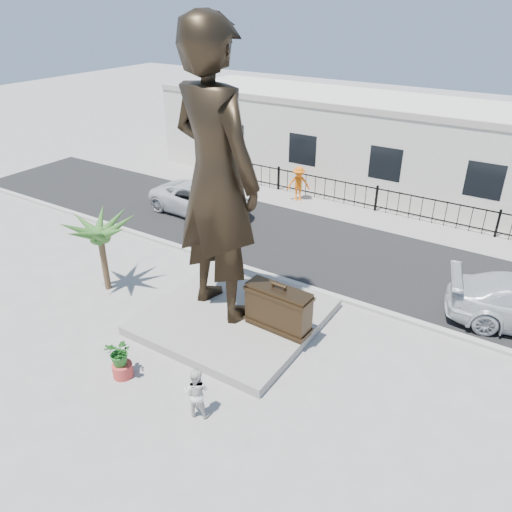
{
  "coord_description": "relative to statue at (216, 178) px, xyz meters",
  "views": [
    {
      "loc": [
        7.35,
        -9.43,
        9.5
      ],
      "look_at": [
        0.0,
        2.0,
        2.3
      ],
      "focal_mm": 35.0,
      "sensor_mm": 36.0,
      "label": 1
    }
  ],
  "objects": [
    {
      "name": "fence",
      "position": [
        1.11,
        11.21,
        -4.13
      ],
      "size": [
        22.0,
        0.1,
        1.2
      ],
      "primitive_type": "cube",
      "color": "black",
      "rests_on": "ground"
    },
    {
      "name": "plinth",
      "position": [
        0.61,
        -0.09,
        -4.58
      ],
      "size": [
        5.2,
        5.2,
        0.3
      ],
      "primitive_type": "cube",
      "color": "gray",
      "rests_on": "ground"
    },
    {
      "name": "palm_tree",
      "position": [
        -4.39,
        -0.93,
        -4.73
      ],
      "size": [
        1.8,
        1.8,
        3.2
      ],
      "primitive_type": null,
      "color": "#2F5D21",
      "rests_on": "ground"
    },
    {
      "name": "street",
      "position": [
        1.11,
        6.41,
        -4.73
      ],
      "size": [
        40.0,
        7.0,
        0.01
      ],
      "primitive_type": "cube",
      "color": "black",
      "rests_on": "ground"
    },
    {
      "name": "shrub",
      "position": [
        -0.49,
        -3.96,
        -3.93
      ],
      "size": [
        0.77,
        0.68,
        0.82
      ],
      "primitive_type": "imported",
      "rotation": [
        0.0,
        0.0,
        0.06
      ],
      "color": "#256721",
      "rests_on": "planter"
    },
    {
      "name": "far_sidewalk",
      "position": [
        1.11,
        10.41,
        -4.72
      ],
      "size": [
        40.0,
        2.5,
        0.02
      ],
      "primitive_type": "cube",
      "color": "#9E9991",
      "rests_on": "ground"
    },
    {
      "name": "planter",
      "position": [
        -0.49,
        -3.96,
        -4.53
      ],
      "size": [
        0.56,
        0.56,
        0.4
      ],
      "primitive_type": "cylinder",
      "color": "#C03A32",
      "rests_on": "ground"
    },
    {
      "name": "statue",
      "position": [
        0.0,
        0.0,
        0.0
      ],
      "size": [
        3.63,
        2.8,
        8.87
      ],
      "primitive_type": "imported",
      "rotation": [
        0.0,
        0.0,
        2.91
      ],
      "color": "black",
      "rests_on": "plinth"
    },
    {
      "name": "tourist",
      "position": [
        2.15,
        -3.95,
        -4.03
      ],
      "size": [
        0.82,
        0.73,
        1.41
      ],
      "primitive_type": "imported",
      "rotation": [
        0.0,
        0.0,
        3.48
      ],
      "color": "silver",
      "rests_on": "ground"
    },
    {
      "name": "car_white",
      "position": [
        -5.82,
        6.3,
        -4.01
      ],
      "size": [
        5.27,
        2.65,
        1.43
      ],
      "primitive_type": "imported",
      "rotation": [
        0.0,
        0.0,
        1.52
      ],
      "color": "silver",
      "rests_on": "street"
    },
    {
      "name": "suitcase",
      "position": [
        2.22,
        -0.06,
        -3.72
      ],
      "size": [
        2.06,
        0.72,
        1.43
      ],
      "primitive_type": "cube",
      "rotation": [
        0.0,
        0.0,
        -0.04
      ],
      "color": "#312314",
      "rests_on": "plinth"
    },
    {
      "name": "building",
      "position": [
        1.11,
        15.41,
        -2.53
      ],
      "size": [
        28.0,
        7.0,
        4.4
      ],
      "primitive_type": "cube",
      "color": "silver",
      "rests_on": "ground"
    },
    {
      "name": "curb",
      "position": [
        1.11,
        2.91,
        -4.67
      ],
      "size": [
        40.0,
        0.25,
        0.12
      ],
      "primitive_type": "cube",
      "color": "#A5A399",
      "rests_on": "ground"
    },
    {
      "name": "ground",
      "position": [
        1.11,
        -1.59,
        -4.73
      ],
      "size": [
        100.0,
        100.0,
        0.0
      ],
      "primitive_type": "plane",
      "color": "#9E9991",
      "rests_on": "ground"
    },
    {
      "name": "worker",
      "position": [
        -2.74,
        10.42,
        -3.83
      ],
      "size": [
        1.31,
        1.17,
        1.77
      ],
      "primitive_type": "imported",
      "rotation": [
        0.0,
        0.0,
        0.57
      ],
      "color": "orange",
      "rests_on": "far_sidewalk"
    }
  ]
}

